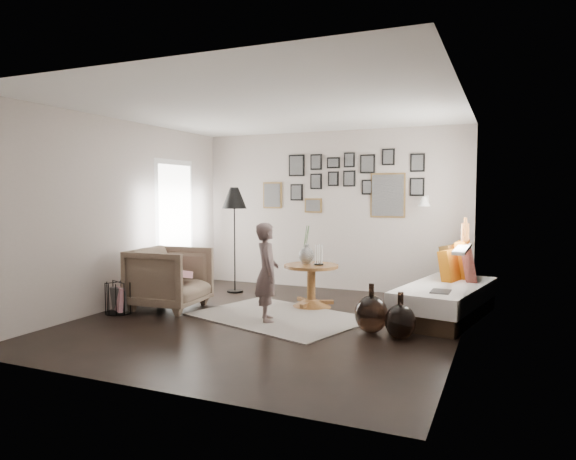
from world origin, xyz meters
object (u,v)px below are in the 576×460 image
at_px(vase, 306,252).
at_px(demijohn_large, 371,314).
at_px(armchair, 170,278).
at_px(daybed, 446,295).
at_px(demijohn_small, 400,321).
at_px(magazine_basket, 119,298).
at_px(child, 267,272).
at_px(pedestal_table, 311,287).
at_px(floor_lamp, 234,202).

height_order(vase, demijohn_large, vase).
bearing_deg(vase, armchair, -152.28).
relative_size(daybed, demijohn_small, 3.96).
relative_size(demijohn_large, demijohn_small, 1.10).
xyz_separation_m(daybed, magazine_basket, (-4.00, -1.50, -0.08)).
bearing_deg(vase, magazine_basket, -147.04).
bearing_deg(demijohn_small, child, 175.14).
height_order(pedestal_table, daybed, daybed).
height_order(armchair, floor_lamp, floor_lamp).
relative_size(floor_lamp, magazine_basket, 3.83).
bearing_deg(demijohn_small, daybed, 74.63).
bearing_deg(demijohn_small, demijohn_large, 161.08).
bearing_deg(daybed, magazine_basket, -148.16).
xyz_separation_m(vase, child, (-0.13, -0.99, -0.15)).
relative_size(pedestal_table, armchair, 0.82).
bearing_deg(vase, demijohn_large, -40.74).
distance_m(pedestal_table, child, 1.05).
relative_size(vase, daybed, 0.27).
height_order(magazine_basket, demijohn_large, demijohn_large).
bearing_deg(armchair, magazine_basket, 133.58).
distance_m(pedestal_table, daybed, 1.80).
bearing_deg(child, magazine_basket, 68.78).
bearing_deg(magazine_basket, vase, 32.96).
bearing_deg(magazine_basket, demijohn_large, 6.22).
height_order(pedestal_table, demijohn_small, pedestal_table).
distance_m(vase, child, 1.01).
distance_m(demijohn_large, child, 1.37).
bearing_deg(demijohn_large, vase, 139.26).
bearing_deg(magazine_basket, child, 10.86).
xyz_separation_m(vase, daybed, (1.87, 0.12, -0.47)).
bearing_deg(pedestal_table, demijohn_small, -37.59).
distance_m(daybed, floor_lamp, 3.52).
xyz_separation_m(demijohn_large, child, (-1.31, 0.02, 0.39)).
relative_size(vase, demijohn_large, 0.96).
bearing_deg(child, pedestal_table, -44.47).
bearing_deg(demijohn_large, child, 179.06).
bearing_deg(demijohn_small, magazine_basket, -176.24).
height_order(pedestal_table, child, child).
distance_m(armchair, demijohn_large, 2.86).
relative_size(vase, child, 0.44).
bearing_deg(demijohn_small, floor_lamp, 150.83).
height_order(floor_lamp, demijohn_large, floor_lamp).
relative_size(pedestal_table, daybed, 0.37).
height_order(armchair, demijohn_small, armchair).
relative_size(armchair, magazine_basket, 2.12).
bearing_deg(demijohn_small, armchair, 175.37).
bearing_deg(daybed, pedestal_table, -164.24).
xyz_separation_m(floor_lamp, demijohn_large, (2.61, -1.53, -1.23)).
bearing_deg(floor_lamp, armchair, -99.72).
height_order(demijohn_large, child, child).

